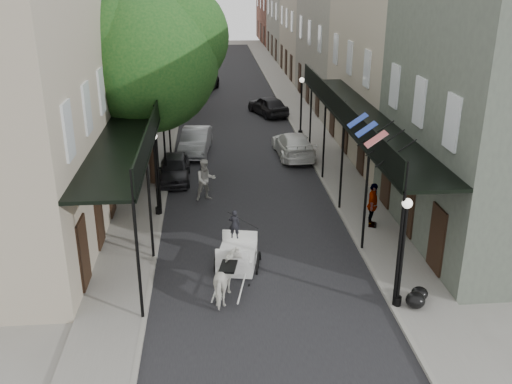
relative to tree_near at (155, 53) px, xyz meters
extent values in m
plane|color=gray|center=(4.20, -10.18, -6.49)|extent=(140.00, 140.00, 0.00)
cube|color=black|center=(4.20, 9.82, -6.48)|extent=(8.00, 90.00, 0.01)
cube|color=gray|center=(-0.80, 9.82, -6.43)|extent=(2.20, 90.00, 0.12)
cube|color=gray|center=(9.20, 9.82, -6.43)|extent=(2.20, 90.00, 0.12)
cube|color=#9F927F|center=(-4.40, 19.82, -1.24)|extent=(5.00, 80.00, 10.50)
cube|color=gray|center=(12.80, 19.82, -1.24)|extent=(5.00, 80.00, 10.50)
cube|color=black|center=(-0.80, -3.18, -2.49)|extent=(2.20, 18.00, 0.12)
cube|color=black|center=(0.25, -3.18, -1.99)|extent=(0.06, 18.00, 1.00)
cylinder|color=black|center=(0.20, -12.18, -4.37)|extent=(0.10, 0.10, 4.00)
cylinder|color=black|center=(0.20, -4.18, -4.37)|extent=(0.10, 0.10, 4.00)
cylinder|color=black|center=(0.20, 3.82, -4.37)|extent=(0.10, 0.10, 4.00)
cube|color=black|center=(9.20, -3.18, -2.49)|extent=(2.20, 18.00, 0.12)
cube|color=black|center=(8.15, -3.18, -1.99)|extent=(0.06, 18.00, 1.00)
cylinder|color=black|center=(8.20, -12.18, -4.37)|extent=(0.10, 0.10, 4.00)
cylinder|color=black|center=(8.20, -4.18, -4.37)|extent=(0.10, 0.10, 4.00)
cylinder|color=black|center=(8.20, 3.82, -4.37)|extent=(0.10, 0.10, 4.00)
cylinder|color=#382619|center=(-0.40, -0.18, -3.57)|extent=(0.44, 0.44, 5.60)
sphere|color=#164718|center=(-0.40, -0.18, -0.29)|extent=(6.80, 6.80, 6.80)
sphere|color=#164718|center=(0.96, 0.42, 0.71)|extent=(5.10, 5.10, 5.10)
cylinder|color=#382619|center=(-0.40, 13.82, -3.85)|extent=(0.44, 0.44, 5.04)
sphere|color=#164718|center=(-0.40, 13.82, -0.91)|extent=(6.00, 6.00, 6.00)
sphere|color=#164718|center=(0.80, 14.42, -0.01)|extent=(4.50, 4.50, 4.50)
cylinder|color=black|center=(8.30, -12.18, -6.22)|extent=(0.28, 0.28, 0.30)
cylinder|color=black|center=(8.30, -12.18, -4.67)|extent=(0.12, 0.12, 3.40)
sphere|color=white|center=(8.30, -12.18, -2.82)|extent=(0.32, 0.32, 0.32)
cylinder|color=black|center=(0.10, -4.18, -6.22)|extent=(0.28, 0.28, 0.30)
cylinder|color=black|center=(0.10, -4.18, -4.67)|extent=(0.12, 0.12, 3.40)
sphere|color=white|center=(0.10, -4.18, -2.82)|extent=(0.32, 0.32, 0.32)
cylinder|color=black|center=(8.30, 7.82, -6.22)|extent=(0.28, 0.28, 0.30)
cylinder|color=black|center=(8.30, 7.82, -4.67)|extent=(0.12, 0.12, 3.40)
sphere|color=white|center=(8.30, 7.82, -2.82)|extent=(0.32, 0.32, 0.32)
imported|color=silver|center=(2.90, -11.18, -5.72)|extent=(1.17, 1.94, 1.54)
torus|color=black|center=(2.68, -8.38, -5.91)|extent=(0.31, 1.19, 1.20)
torus|color=black|center=(4.17, -8.68, -5.91)|extent=(0.31, 1.19, 1.20)
torus|color=black|center=(2.61, -9.70, -6.19)|extent=(0.18, 0.62, 0.62)
torus|color=black|center=(3.74, -9.92, -6.19)|extent=(0.18, 0.62, 0.62)
cube|color=white|center=(3.39, -8.71, -5.51)|extent=(1.60, 1.90, 0.65)
cube|color=white|center=(3.20, -9.67, -5.04)|extent=(1.20, 0.72, 0.11)
cube|color=white|center=(3.16, -9.90, -4.77)|extent=(1.11, 0.31, 0.47)
imported|color=black|center=(3.20, -9.67, -4.47)|extent=(0.42, 0.32, 1.05)
imported|color=#B9B7AF|center=(2.19, -2.44, -5.49)|extent=(1.14, 0.99, 2.00)
imported|color=gray|center=(-1.21, 0.96, -5.60)|extent=(1.14, 0.95, 1.53)
imported|color=gray|center=(9.09, -6.22, -5.42)|extent=(0.82, 1.21, 1.91)
imported|color=black|center=(0.60, 0.34, -5.83)|extent=(1.61, 3.87, 1.31)
imported|color=#A0A0A5|center=(1.60, 4.90, -5.76)|extent=(2.01, 4.54, 1.45)
imported|color=black|center=(1.60, 22.49, -5.71)|extent=(3.91, 6.10, 1.57)
imported|color=white|center=(7.25, 3.80, -5.79)|extent=(2.18, 4.91, 1.40)
imported|color=black|center=(6.80, 13.76, -5.76)|extent=(3.07, 4.60, 1.45)
ellipsoid|color=black|center=(8.83, -12.38, -6.10)|extent=(0.62, 0.62, 0.53)
ellipsoid|color=black|center=(9.13, -11.93, -6.15)|extent=(0.55, 0.55, 0.44)
camera|label=1|loc=(2.46, -27.49, 3.80)|focal=40.00mm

